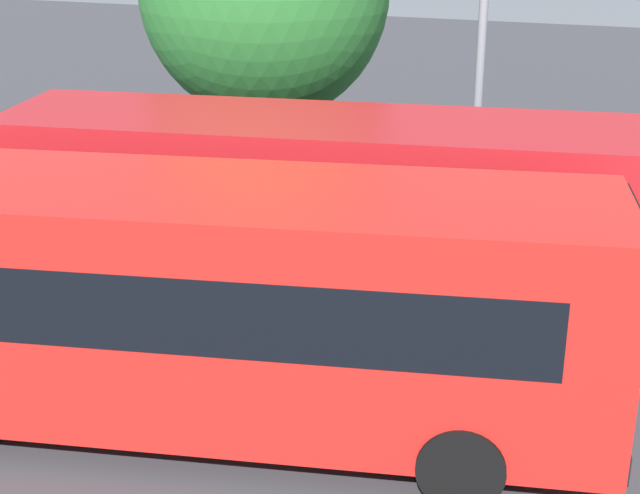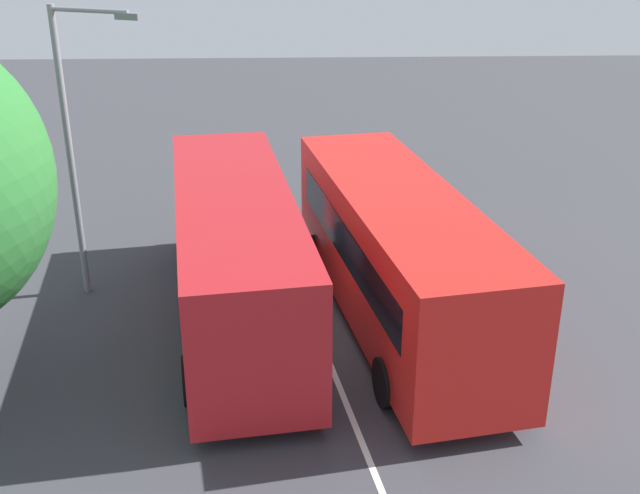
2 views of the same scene
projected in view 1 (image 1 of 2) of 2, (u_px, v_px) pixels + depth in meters
ground_plane at (239, 356)px, 13.89m from camera, size 72.23×72.23×0.00m
bus_far_left at (210, 300)px, 11.52m from camera, size 10.05×4.17×3.17m
bus_center_left at (322, 209)px, 14.66m from camera, size 10.02×3.85×3.17m
street_lamp at (475, 31)px, 16.59m from camera, size 1.01×2.17×6.92m
lane_stripe_outer_left at (239, 356)px, 13.89m from camera, size 14.89×2.58×0.01m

